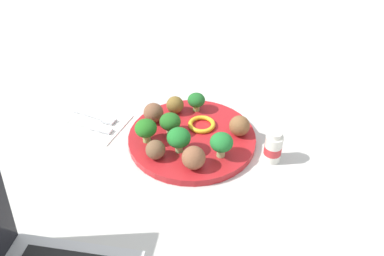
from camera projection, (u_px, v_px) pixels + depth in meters
ground_plane at (192, 141)px, 0.85m from camera, size 4.00×4.00×0.00m
plate at (192, 138)px, 0.85m from camera, size 0.28×0.28×0.02m
broccoli_floret_center at (179, 138)px, 0.78m from camera, size 0.05×0.05×0.06m
broccoli_floret_front_right at (170, 122)px, 0.83m from camera, size 0.05×0.05×0.05m
broccoli_floret_back_left at (196, 101)px, 0.90m from camera, size 0.04×0.04×0.04m
broccoli_floret_back_right at (146, 129)px, 0.80m from camera, size 0.05×0.05×0.05m
broccoli_floret_mid_right at (221, 143)px, 0.77m from camera, size 0.05×0.05×0.05m
meatball_front_right at (175, 105)px, 0.90m from camera, size 0.04×0.04×0.04m
meatball_mid_left at (239, 126)px, 0.83m from camera, size 0.05×0.05×0.05m
meatball_front_left at (154, 113)px, 0.87m from camera, size 0.05×0.05×0.05m
meatball_center at (155, 150)px, 0.77m from camera, size 0.04×0.04×0.04m
meatball_back_left at (194, 158)px, 0.75m from camera, size 0.05×0.05×0.05m
pepper_ring_far_rim at (202, 124)px, 0.86m from camera, size 0.07×0.07×0.01m
napkin at (89, 122)px, 0.90m from camera, size 0.17×0.12×0.01m
fork at (96, 117)px, 0.91m from camera, size 0.12×0.03×0.01m
knife at (87, 125)px, 0.88m from camera, size 0.15×0.02×0.01m
yogurt_bottle at (273, 147)px, 0.79m from camera, size 0.04×0.04×0.07m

